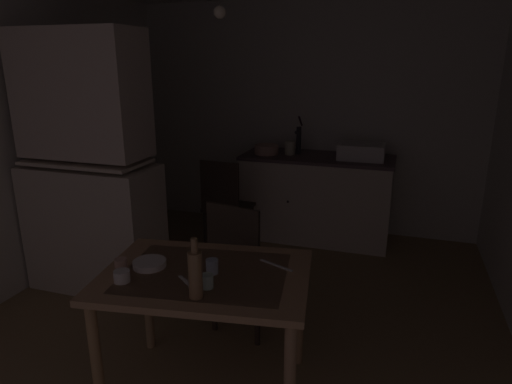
{
  "coord_description": "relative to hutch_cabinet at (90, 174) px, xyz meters",
  "views": [
    {
      "loc": [
        0.98,
        -2.73,
        1.8
      ],
      "look_at": [
        0.07,
        0.06,
        0.93
      ],
      "focal_mm": 31.07,
      "sensor_mm": 36.0,
      "label": 1
    }
  ],
  "objects": [
    {
      "name": "mixing_bowl_counter",
      "position": [
        0.98,
        1.52,
        -0.03
      ],
      "size": [
        0.25,
        0.25,
        0.09
      ],
      "primitive_type": "cylinder",
      "color": "tan",
      "rests_on": "counter_cabinet"
    },
    {
      "name": "pendant_bulb",
      "position": [
        1.12,
        0.0,
        1.14
      ],
      "size": [
        0.08,
        0.08,
        0.08
      ],
      "primitive_type": "sphere",
      "color": "#F9EFCC"
    },
    {
      "name": "mug_dark",
      "position": [
        0.92,
        -0.97,
        -0.19
      ],
      "size": [
        0.07,
        0.07,
        0.06
      ],
      "primitive_type": "cylinder",
      "color": "tan",
      "rests_on": "dining_table"
    },
    {
      "name": "teacup_mint",
      "position": [
        1.44,
        -1.01,
        -0.18
      ],
      "size": [
        0.06,
        0.06,
        0.07
      ],
      "primitive_type": "cylinder",
      "color": "#ADD1C1",
      "rests_on": "dining_table"
    },
    {
      "name": "mug_tall",
      "position": [
        1.4,
        -0.86,
        -0.18
      ],
      "size": [
        0.06,
        0.06,
        0.08
      ],
      "primitive_type": "cylinder",
      "color": "#9EB2C6",
      "rests_on": "dining_table"
    },
    {
      "name": "chair_far_side",
      "position": [
        1.35,
        -0.26,
        -0.46
      ],
      "size": [
        0.47,
        0.47,
        0.94
      ],
      "color": "#32261E",
      "rests_on": "ground"
    },
    {
      "name": "table_knife",
      "position": [
        1.7,
        -0.67,
        -0.21
      ],
      "size": [
        0.21,
        0.1,
        0.0
      ],
      "primitive_type": "cube",
      "rotation": [
        0.0,
        0.0,
        2.75
      ],
      "color": "silver",
      "rests_on": "dining_table"
    },
    {
      "name": "wall_left",
      "position": [
        -0.59,
        -0.06,
        0.25
      ],
      "size": [
        0.1,
        4.0,
        2.4
      ],
      "primitive_type": "cube",
      "color": "silver",
      "rests_on": "ground"
    },
    {
      "name": "dining_table",
      "position": [
        1.36,
        -0.87,
        -0.31
      ],
      "size": [
        1.18,
        0.91,
        0.73
      ],
      "color": "tan",
      "rests_on": "ground"
    },
    {
      "name": "counter_cabinet",
      "position": [
        1.51,
        1.57,
        -0.51
      ],
      "size": [
        1.51,
        0.64,
        0.87
      ],
      "color": "beige",
      "rests_on": "ground"
    },
    {
      "name": "hutch_cabinet",
      "position": [
        0.0,
        0.0,
        0.0
      ],
      "size": [
        1.04,
        0.49,
        2.03
      ],
      "color": "beige",
      "rests_on": "ground"
    },
    {
      "name": "serving_bowl_wide",
      "position": [
        1.05,
        -0.89,
        -0.2
      ],
      "size": [
        0.18,
        0.18,
        0.03
      ],
      "primitive_type": "cylinder",
      "color": "white",
      "rests_on": "dining_table"
    },
    {
      "name": "chair_by_counter",
      "position": [
        0.76,
        0.91,
        -0.46
      ],
      "size": [
        0.43,
        0.43,
        0.93
      ],
      "color": "#2C231B",
      "rests_on": "ground"
    },
    {
      "name": "teaspoon_near_bowl",
      "position": [
        1.32,
        -1.0,
        -0.21
      ],
      "size": [
        0.14,
        0.11,
        0.0
      ],
      "primitive_type": "cube",
      "rotation": [
        0.0,
        0.0,
        2.47
      ],
      "color": "beige",
      "rests_on": "dining_table"
    },
    {
      "name": "sink_basin",
      "position": [
        1.93,
        1.57,
        0.0
      ],
      "size": [
        0.44,
        0.34,
        0.15
      ],
      "color": "silver",
      "rests_on": "counter_cabinet"
    },
    {
      "name": "ground_plane",
      "position": [
        1.29,
        -0.06,
        -0.95
      ],
      "size": [
        4.9,
        4.9,
        0.0
      ],
      "primitive_type": "plane",
      "color": "#88714E"
    },
    {
      "name": "teacup_cream",
      "position": [
        1.01,
        -1.09,
        -0.19
      ],
      "size": [
        0.08,
        0.08,
        0.06
      ],
      "primitive_type": "cylinder",
      "color": "white",
      "rests_on": "dining_table"
    },
    {
      "name": "hand_pump",
      "position": [
        1.3,
        1.62,
        0.1
      ],
      "size": [
        0.05,
        0.27,
        0.39
      ],
      "color": "#232328",
      "rests_on": "counter_cabinet"
    },
    {
      "name": "glass_bottle",
      "position": [
        1.43,
        -1.11,
        -0.09
      ],
      "size": [
        0.07,
        0.07,
        0.3
      ],
      "color": "olive",
      "rests_on": "dining_table"
    },
    {
      "name": "stoneware_crock",
      "position": [
        1.22,
        1.56,
        -0.0
      ],
      "size": [
        0.1,
        0.1,
        0.14
      ],
      "primitive_type": "cylinder",
      "color": "beige",
      "rests_on": "counter_cabinet"
    },
    {
      "name": "wall_back",
      "position": [
        1.29,
        1.94,
        0.25
      ],
      "size": [
        3.76,
        0.1,
        2.4
      ],
      "primitive_type": "cube",
      "color": "beige",
      "rests_on": "ground"
    }
  ]
}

